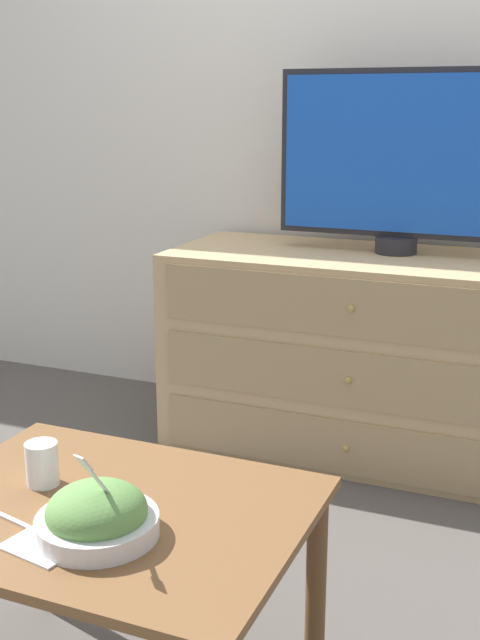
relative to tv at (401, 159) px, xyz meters
name	(u,v)px	position (x,y,z in m)	size (l,w,h in m)	color
ground_plane	(375,415)	(-0.10, 0.25, -1.04)	(12.00, 12.00, 0.00)	#56514C
wall_back	(392,81)	(-0.10, 0.27, 0.26)	(12.00, 0.05, 2.60)	white
dresser	(370,355)	(-0.06, -0.08, -0.68)	(1.42, 0.60, 0.71)	tan
tv	(401,159)	(0.00, 0.00, 0.00)	(0.85, 0.15, 0.62)	#232328
coffee_table	(109,543)	(-0.21, -1.58, -0.64)	(0.76, 0.59, 0.48)	brown
takeout_bowl	(97,516)	(-0.17, -1.68, -0.53)	(0.22, 0.22, 0.18)	silver
drink_cup	(42,466)	(-0.38, -1.55, -0.52)	(0.07, 0.07, 0.09)	beige
napkin	(49,541)	(-0.23, -1.73, -0.56)	(0.15, 0.15, 0.00)	white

